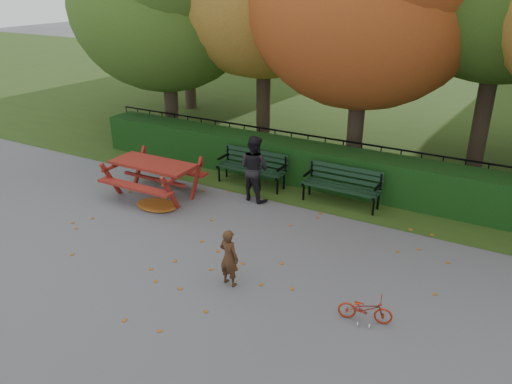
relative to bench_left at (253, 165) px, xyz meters
The scene contains 12 objects.
ground 3.96m from the bench_left, 70.65° to the right, with size 90.00×90.00×0.00m, color slate.
grass_strip 10.39m from the bench_left, 82.81° to the left, with size 90.00×90.00×0.00m, color #243C14.
hedge 1.53m from the bench_left, 31.58° to the left, with size 13.00×0.90×1.00m, color black.
iron_fence 2.06m from the bench_left, 50.89° to the left, with size 14.00×0.04×1.02m.
bench_left is the anchor object (origin of this frame).
bench_right 2.40m from the bench_left, ahead, with size 1.80×0.57×0.88m.
picnic_table 2.50m from the bench_left, 132.38° to the right, with size 2.06×1.67×0.99m.
leaf_pile 2.66m from the bench_left, 119.09° to the right, with size 1.05×0.73×0.07m, color brown.
leaf_scatter 3.68m from the bench_left, 69.08° to the right, with size 9.00×5.70×0.01m, color brown, non-canonical shape.
child 4.56m from the bench_left, 65.38° to the right, with size 0.38×0.25×1.05m, color #3F2514.
adult 0.98m from the bench_left, 58.40° to the right, with size 0.77×0.60×1.58m, color black.
bicycle 5.83m from the bench_left, 42.96° to the right, with size 0.29×0.83×0.44m, color #99220E.
Camera 1 is at (4.60, -6.61, 4.93)m, focal length 35.00 mm.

